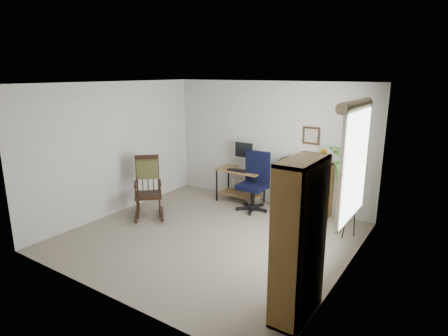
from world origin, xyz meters
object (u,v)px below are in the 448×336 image
Objects in this scene: low_bookshelf at (305,187)px; tall_bookshelf at (299,241)px; desk at (240,186)px; office_chair at (252,182)px; rocking_chair at (148,187)px.

tall_bookshelf is at bearing -69.91° from low_bookshelf.
desk is at bearing -174.80° from low_bookshelf.
office_chair reaches higher than low_bookshelf.
tall_bookshelf is (1.06, -2.91, 0.37)m from low_bookshelf.
rocking_chair is 2.87m from low_bookshelf.
desk is 0.54× the size of tall_bookshelf.
rocking_chair reaches higher than desk.
desk is at bearing 14.97° from rocking_chair.
low_bookshelf is at bearing 21.83° from office_chair.
low_bookshelf is 0.58× the size of tall_bookshelf.
desk is at bearing 130.50° from tall_bookshelf.
office_chair is (0.44, -0.30, 0.23)m from desk.
tall_bookshelf is (2.38, -2.79, 0.53)m from desk.
rocking_chair is 1.13× the size of low_bookshelf.
low_bookshelf is (0.88, 0.42, -0.06)m from office_chair.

